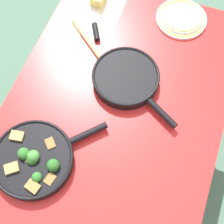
# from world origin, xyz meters

# --- Properties ---
(ground_plane) EXTENTS (14.00, 14.00, 0.00)m
(ground_plane) POSITION_xyz_m (0.00, 0.00, 0.00)
(ground_plane) COLOR #476B56
(dining_table_red) EXTENTS (1.25, 0.80, 0.75)m
(dining_table_red) POSITION_xyz_m (0.00, 0.00, 0.67)
(dining_table_red) COLOR red
(dining_table_red) RESTS_ON ground_plane
(skillet_broccoli) EXTENTS (0.35, 0.34, 0.07)m
(skillet_broccoli) POSITION_xyz_m (-0.26, 0.19, 0.78)
(skillet_broccoli) COLOR black
(skillet_broccoli) RESTS_ON dining_table_red
(skillet_eggs) EXTENTS (0.27, 0.37, 0.05)m
(skillet_eggs) POSITION_xyz_m (0.15, 0.00, 0.78)
(skillet_eggs) COLOR black
(skillet_eggs) RESTS_ON dining_table_red
(wooden_spoon) EXTENTS (0.24, 0.30, 0.02)m
(wooden_spoon) POSITION_xyz_m (0.21, 0.13, 0.76)
(wooden_spoon) COLOR tan
(wooden_spoon) RESTS_ON dining_table_red
(parchment_sheet) EXTENTS (0.31, 0.24, 0.00)m
(parchment_sheet) POSITION_xyz_m (0.44, 0.24, 0.76)
(parchment_sheet) COLOR beige
(parchment_sheet) RESTS_ON dining_table_red
(grater_knife) EXTENTS (0.26, 0.16, 0.02)m
(grater_knife) POSITION_xyz_m (0.37, 0.22, 0.76)
(grater_knife) COLOR silver
(grater_knife) RESTS_ON dining_table_red
(dinner_plate_stack) EXTENTS (0.22, 0.22, 0.03)m
(dinner_plate_stack) POSITION_xyz_m (0.52, -0.13, 0.77)
(dinner_plate_stack) COLOR white
(dinner_plate_stack) RESTS_ON dining_table_red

